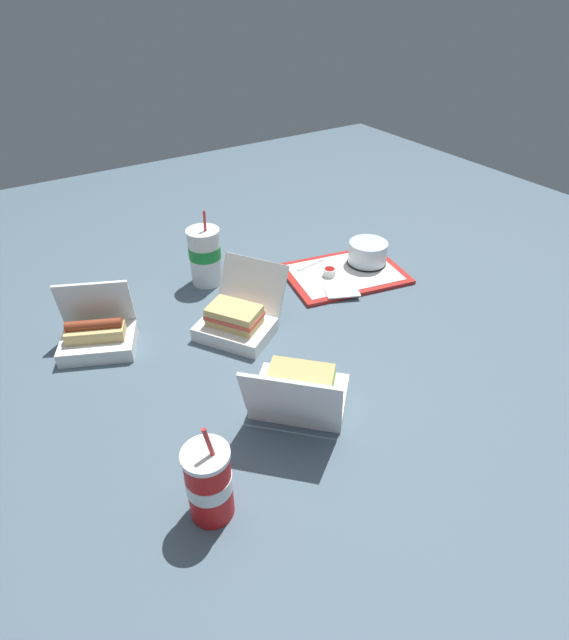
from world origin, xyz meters
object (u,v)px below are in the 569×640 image
Objects in this scene: plastic_fork at (311,264)px; food_tray at (344,274)px; clamshell_hotdog_front at (98,335)px; clamshell_sandwich_center at (237,320)px; cake_container at (367,253)px; ketchup_cup at (330,272)px; soda_cup_corner at (205,256)px; soda_cup_left at (209,483)px; clamshell_sandwich_back at (299,392)px.

food_tray is at bearing -63.36° from plastic_fork.
clamshell_hotdog_front is 0.79× the size of clamshell_sandwich_center.
cake_container is 0.15m from ketchup_cup.
clamshell_sandwich_center is (-0.44, -0.08, 0.04)m from food_tray.
food_tray is 3.77× the size of plastic_fork.
food_tray is 1.73× the size of soda_cup_corner.
plastic_fork is 0.46× the size of soda_cup_corner.
clamshell_sandwich_center is at bearing -99.51° from soda_cup_corner.
soda_cup_corner is 1.08× the size of soda_cup_left.
clamshell_sandwich_center is (-0.37, -0.18, 0.03)m from plastic_fork.
ketchup_cup is at bearing 13.74° from clamshell_sandwich_center.
clamshell_sandwich_back is (0.32, -0.46, 0.00)m from clamshell_hotdog_front.
ketchup_cup is 0.72m from clamshell_hotdog_front.
plastic_fork is at bearing 43.46° from soda_cup_left.
clamshell_sandwich_back is 0.61m from soda_cup_corner.
clamshell_sandwich_center is at bearing -166.26° from ketchup_cup.
soda_cup_corner is (0.38, 0.15, 0.05)m from clamshell_hotdog_front.
soda_cup_left reaches higher than clamshell_sandwich_center.
food_tray is 3.22× the size of cake_container.
soda_cup_corner is (-0.39, 0.21, 0.09)m from food_tray.
ketchup_cup is at bearing -3.73° from clamshell_hotdog_front.
soda_cup_left is at bearing -154.53° from clamshell_sandwich_back.
cake_container is 0.44× the size of clamshell_sandwich_back.
soda_cup_corner reaches higher than soda_cup_left.
ketchup_cup is 0.09m from plastic_fork.
soda_cup_corner is at bearing 157.85° from cake_container.
soda_cup_corner is at bearing 149.60° from ketchup_cup.
ketchup_cup is at bearing 38.80° from soda_cup_left.
clamshell_sandwich_center is at bearing -169.06° from food_tray.
clamshell_sandwich_back is 1.22× the size of soda_cup_corner.
food_tray is 0.91m from soda_cup_left.
clamshell_hotdog_front is (-0.87, 0.05, -0.01)m from cake_container.
clamshell_hotdog_front is (-0.77, 0.06, 0.03)m from food_tray.
soda_cup_left is at bearing -115.03° from soda_cup_corner.
clamshell_sandwich_back is at bearing -138.21° from food_tray.
soda_cup_left is (-0.35, -0.74, -0.01)m from soda_cup_corner.
ketchup_cup reaches higher than plastic_fork.
food_tray is 1.83× the size of clamshell_hotdog_front.
plastic_fork is (-0.01, 0.09, -0.01)m from ketchup_cup.
cake_container is 1.17× the size of plastic_fork.
plastic_fork is 0.35m from soda_cup_corner.
clamshell_sandwich_back is at bearing -135.49° from plastic_fork.
clamshell_sandwich_center is (-0.53, -0.09, -0.00)m from cake_container.
plastic_fork is 0.38× the size of clamshell_sandwich_back.
plastic_fork is at bearing 3.26° from clamshell_hotdog_front.
cake_container is 0.54× the size of soda_cup_corner.
clamshell_sandwich_center reaches higher than plastic_fork.
soda_cup_left reaches higher than food_tray.
soda_cup_corner reaches higher than clamshell_sandwich_back.
ketchup_cup is 0.18× the size of soda_cup_left.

